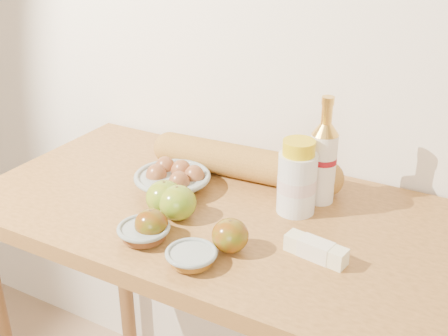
# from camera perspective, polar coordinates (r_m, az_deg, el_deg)

# --- Properties ---
(back_wall) EXTENTS (3.50, 0.02, 2.60)m
(back_wall) POSITION_cam_1_polar(r_m,az_deg,el_deg) (1.42, 7.38, 15.91)
(back_wall) COLOR white
(back_wall) RESTS_ON ground
(table) EXTENTS (1.20, 0.60, 0.90)m
(table) POSITION_cam_1_polar(r_m,az_deg,el_deg) (1.33, 0.63, -8.99)
(table) COLOR #B07838
(table) RESTS_ON ground
(bourbon_bottle) EXTENTS (0.08, 0.08, 0.25)m
(bourbon_bottle) POSITION_cam_1_polar(r_m,az_deg,el_deg) (1.28, 10.02, 0.78)
(bourbon_bottle) COLOR beige
(bourbon_bottle) RESTS_ON table
(cream_bottle) EXTENTS (0.11, 0.11, 0.17)m
(cream_bottle) POSITION_cam_1_polar(r_m,az_deg,el_deg) (1.24, 7.43, -1.15)
(cream_bottle) COLOR silver
(cream_bottle) RESTS_ON table
(egg_bowl) EXTENTS (0.20, 0.20, 0.07)m
(egg_bowl) POSITION_cam_1_polar(r_m,az_deg,el_deg) (1.35, -5.15, -1.14)
(egg_bowl) COLOR gray
(egg_bowl) RESTS_ON table
(baguette) EXTENTS (0.51, 0.12, 0.08)m
(baguette) POSITION_cam_1_polar(r_m,az_deg,el_deg) (1.40, 1.98, 0.57)
(baguette) COLOR #BC8739
(baguette) RESTS_ON table
(apple_yellowgreen) EXTENTS (0.09, 0.09, 0.08)m
(apple_yellowgreen) POSITION_cam_1_polar(r_m,az_deg,el_deg) (1.25, -6.05, -2.99)
(apple_yellowgreen) COLOR olive
(apple_yellowgreen) RESTS_ON table
(apple_redgreen_front) EXTENTS (0.09, 0.09, 0.06)m
(apple_redgreen_front) POSITION_cam_1_polar(r_m,az_deg,el_deg) (1.17, -7.39, -5.67)
(apple_redgreen_front) COLOR maroon
(apple_redgreen_front) RESTS_ON table
(apple_redgreen_right) EXTENTS (0.09, 0.09, 0.07)m
(apple_redgreen_right) POSITION_cam_1_polar(r_m,az_deg,el_deg) (1.12, 0.63, -6.88)
(apple_redgreen_right) COLOR #961708
(apple_redgreen_right) RESTS_ON table
(sugar_bowl) EXTENTS (0.12, 0.12, 0.03)m
(sugar_bowl) POSITION_cam_1_polar(r_m,az_deg,el_deg) (1.17, -8.14, -6.47)
(sugar_bowl) COLOR gray
(sugar_bowl) RESTS_ON table
(syrup_bowl) EXTENTS (0.12, 0.12, 0.03)m
(syrup_bowl) POSITION_cam_1_polar(r_m,az_deg,el_deg) (1.09, -3.33, -8.99)
(syrup_bowl) COLOR gray
(syrup_bowl) RESTS_ON table
(butter_stick) EXTENTS (0.13, 0.05, 0.04)m
(butter_stick) POSITION_cam_1_polar(r_m,az_deg,el_deg) (1.12, 9.30, -8.18)
(butter_stick) COLOR beige
(butter_stick) RESTS_ON table
(apple_extra) EXTENTS (0.09, 0.09, 0.08)m
(apple_extra) POSITION_cam_1_polar(r_m,az_deg,el_deg) (1.23, -4.75, -3.52)
(apple_extra) COLOR olive
(apple_extra) RESTS_ON table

